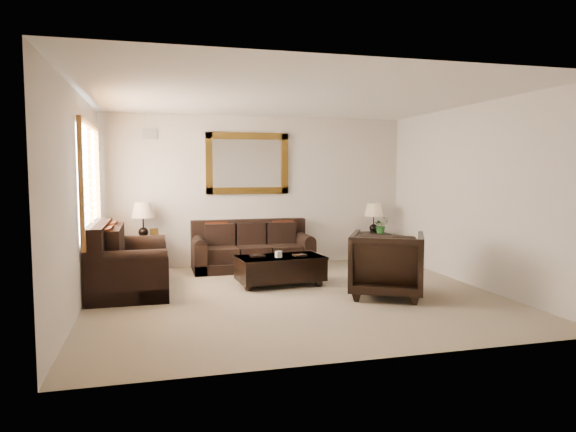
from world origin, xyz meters
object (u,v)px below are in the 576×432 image
object	(u,v)px
loveseat	(125,266)
coffee_table	(280,267)
end_table_left	(143,227)
sofa	(252,251)
armchair	(387,261)
end_table_right	(374,224)

from	to	relation	value
loveseat	coffee_table	xyz separation A→B (m)	(2.24, -0.16, -0.09)
loveseat	end_table_left	distance (m)	1.42
sofa	armchair	bearing A→B (deg)	-59.77
coffee_table	sofa	bearing A→B (deg)	90.96
loveseat	coffee_table	world-z (taller)	loveseat
loveseat	armchair	distance (m)	3.69
sofa	end_table_left	size ratio (longest dim) A/B	1.73
end_table_left	armchair	size ratio (longest dim) A/B	1.21
end_table_right	loveseat	bearing A→B (deg)	-162.98
loveseat	coffee_table	bearing A→B (deg)	-94.08
sofa	armchair	world-z (taller)	armchair
end_table_right	coffee_table	xyz separation A→B (m)	(-2.19, -1.51, -0.45)
coffee_table	loveseat	bearing A→B (deg)	169.91
end_table_left	armchair	bearing A→B (deg)	-37.95
sofa	end_table_right	size ratio (longest dim) A/B	1.87
sofa	armchair	xyz separation A→B (m)	(1.42, -2.44, 0.19)
sofa	loveseat	bearing A→B (deg)	-149.10
coffee_table	end_table_left	bearing A→B (deg)	137.25
loveseat	end_table_right	distance (m)	4.64
end_table_left	end_table_right	xyz separation A→B (m)	(4.19, 0.02, -0.06)
end_table_left	armchair	distance (m)	4.13
end_table_right	armchair	world-z (taller)	end_table_right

